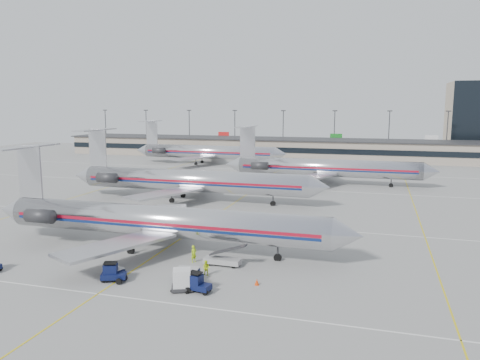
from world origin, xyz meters
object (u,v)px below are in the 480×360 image
at_px(tug_center, 112,273).
at_px(belt_loader, 223,259).
at_px(jet_foreground, 155,220).
at_px(jet_second_row, 188,180).
at_px(uld_container, 182,280).

distance_m(tug_center, belt_loader, 11.50).
bearing_deg(jet_foreground, belt_loader, -18.16).
xyz_separation_m(jet_second_row, belt_loader, (16.90, -30.86, -3.02)).
distance_m(jet_second_row, tug_center, 39.26).
height_order(jet_foreground, tug_center, jet_foreground).
height_order(tug_center, belt_loader, belt_loader).
bearing_deg(belt_loader, jet_second_row, 119.43).
distance_m(jet_second_row, uld_container, 41.54).
relative_size(jet_foreground, jet_second_row, 0.95).
distance_m(tug_center, uld_container, 7.33).
xyz_separation_m(jet_second_row, uld_container, (15.46, -38.47, -2.66)).
relative_size(jet_second_row, uld_container, 20.48).
height_order(jet_second_row, tug_center, jet_second_row).
xyz_separation_m(uld_container, belt_loader, (1.44, 7.61, -0.36)).
bearing_deg(jet_second_row, jet_foreground, -74.96).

